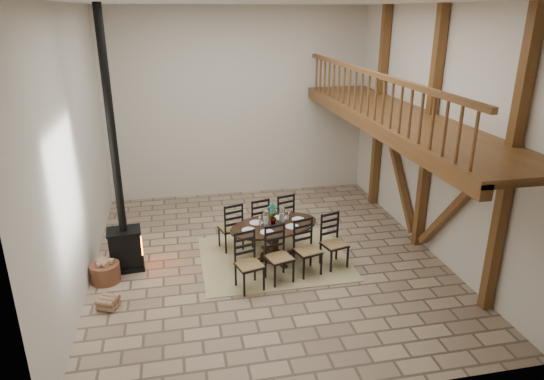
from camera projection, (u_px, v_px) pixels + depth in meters
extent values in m
plane|color=#9E8769|center=(267.00, 258.00, 10.13)|extent=(8.00, 8.00, 0.00)
cube|color=beige|center=(238.00, 105.00, 12.92)|extent=(7.00, 0.02, 5.00)
cube|color=beige|center=(334.00, 229.00, 5.58)|extent=(7.00, 0.02, 5.00)
cube|color=beige|center=(74.00, 152.00, 8.59)|extent=(0.02, 8.00, 5.00)
cube|color=beige|center=(435.00, 133.00, 9.91)|extent=(0.02, 8.00, 5.00)
cube|color=white|center=(266.00, 2.00, 8.38)|extent=(7.00, 8.00, 0.02)
cube|color=brown|center=(509.00, 171.00, 7.60)|extent=(0.18, 0.18, 5.00)
cube|color=brown|center=(429.00, 134.00, 9.89)|extent=(0.18, 0.18, 5.00)
cube|color=brown|center=(380.00, 110.00, 12.19)|extent=(0.18, 0.18, 5.00)
cube|color=brown|center=(456.00, 206.00, 9.13)|extent=(0.14, 2.16, 2.54)
cube|color=brown|center=(397.00, 167.00, 11.42)|extent=(0.14, 2.16, 2.54)
cube|color=brown|center=(431.00, 119.00, 9.79)|extent=(0.20, 7.80, 0.20)
cube|color=brown|center=(400.00, 118.00, 9.64)|extent=(1.60, 7.80, 0.12)
cube|color=brown|center=(366.00, 125.00, 9.54)|extent=(0.18, 7.80, 0.22)
cube|color=brown|center=(370.00, 73.00, 9.19)|extent=(0.09, 7.60, 0.09)
cube|color=brown|center=(368.00, 95.00, 9.34)|extent=(0.06, 7.60, 0.86)
cube|color=tan|center=(274.00, 258.00, 10.10)|extent=(3.00, 2.50, 0.02)
ellipsoid|color=black|center=(274.00, 226.00, 9.84)|extent=(2.11, 1.59, 0.04)
cylinder|color=black|center=(274.00, 243.00, 9.98)|extent=(0.19, 0.19, 0.69)
cylinder|color=black|center=(274.00, 256.00, 10.09)|extent=(0.58, 0.58, 0.06)
cube|color=olive|center=(249.00, 265.00, 8.85)|extent=(0.55, 0.54, 0.04)
cube|color=black|center=(250.00, 277.00, 8.94)|extent=(0.53, 0.53, 0.48)
cube|color=black|center=(245.00, 246.00, 8.91)|extent=(0.39, 0.14, 0.62)
cube|color=olive|center=(279.00, 258.00, 9.11)|extent=(0.55, 0.54, 0.04)
cube|color=black|center=(279.00, 270.00, 9.20)|extent=(0.53, 0.53, 0.48)
cube|color=black|center=(275.00, 240.00, 9.18)|extent=(0.39, 0.14, 0.62)
cube|color=olive|center=(308.00, 251.00, 9.38)|extent=(0.55, 0.54, 0.04)
cube|color=black|center=(307.00, 262.00, 9.47)|extent=(0.53, 0.53, 0.48)
cube|color=black|center=(303.00, 233.00, 9.44)|extent=(0.39, 0.14, 0.62)
cube|color=olive|center=(334.00, 244.00, 9.64)|extent=(0.55, 0.54, 0.04)
cube|color=black|center=(334.00, 256.00, 9.73)|extent=(0.53, 0.53, 0.48)
cube|color=black|center=(330.00, 227.00, 9.70)|extent=(0.39, 0.14, 0.62)
cube|color=olive|center=(231.00, 228.00, 10.36)|extent=(0.55, 0.54, 0.04)
cube|color=black|center=(231.00, 239.00, 10.45)|extent=(0.53, 0.53, 0.48)
cube|color=black|center=(234.00, 219.00, 10.10)|extent=(0.39, 0.14, 0.62)
cube|color=olive|center=(257.00, 222.00, 10.62)|extent=(0.55, 0.54, 0.04)
cube|color=black|center=(257.00, 233.00, 10.71)|extent=(0.53, 0.53, 0.48)
cube|color=black|center=(261.00, 213.00, 10.36)|extent=(0.39, 0.14, 0.62)
cube|color=olive|center=(282.00, 217.00, 10.89)|extent=(0.55, 0.54, 0.04)
cube|color=black|center=(282.00, 228.00, 10.98)|extent=(0.53, 0.53, 0.48)
cube|color=black|center=(286.00, 208.00, 10.62)|extent=(0.39, 0.14, 0.62)
cube|color=white|center=(274.00, 224.00, 9.83)|extent=(1.59, 1.08, 0.01)
cube|color=white|center=(274.00, 221.00, 9.81)|extent=(0.98, 0.54, 0.18)
cylinder|color=white|center=(266.00, 219.00, 9.70)|extent=(0.12, 0.12, 0.34)
cylinder|color=white|center=(282.00, 215.00, 9.86)|extent=(0.12, 0.12, 0.34)
cylinder|color=white|center=(266.00, 223.00, 9.73)|extent=(0.06, 0.06, 0.16)
cylinder|color=white|center=(282.00, 219.00, 9.89)|extent=(0.06, 0.06, 0.16)
imported|color=#4C723F|center=(273.00, 214.00, 9.80)|extent=(0.26, 0.21, 0.43)
cube|color=black|center=(128.00, 266.00, 9.72)|extent=(0.70, 0.56, 0.10)
cube|color=black|center=(126.00, 248.00, 9.58)|extent=(0.64, 0.51, 0.71)
cube|color=#FF590C|center=(142.00, 246.00, 9.66)|extent=(0.05, 0.28, 0.28)
cube|color=black|center=(123.00, 231.00, 9.45)|extent=(0.69, 0.55, 0.04)
cylinder|color=black|center=(111.00, 125.00, 8.71)|extent=(0.15, 0.15, 4.15)
cylinder|color=brown|center=(105.00, 273.00, 9.21)|extent=(0.55, 0.55, 0.36)
cube|color=#A07659|center=(104.00, 262.00, 9.13)|extent=(0.30, 0.30, 0.11)
cube|color=#A07659|center=(108.00, 303.00, 8.39)|extent=(0.42, 0.42, 0.22)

